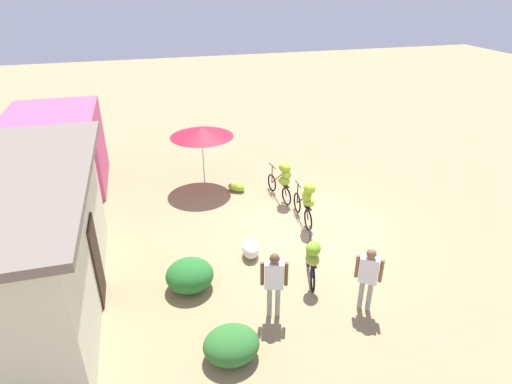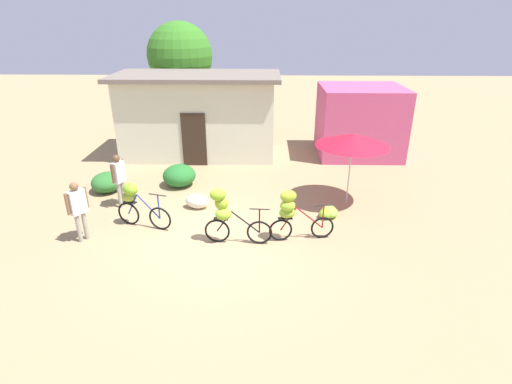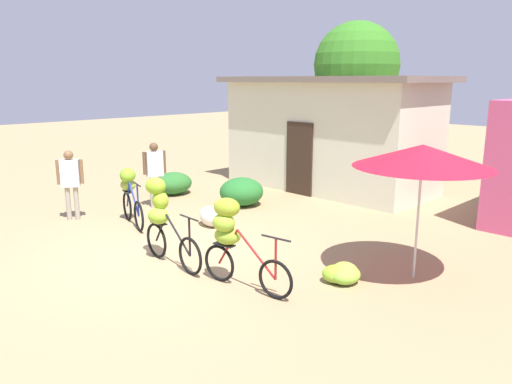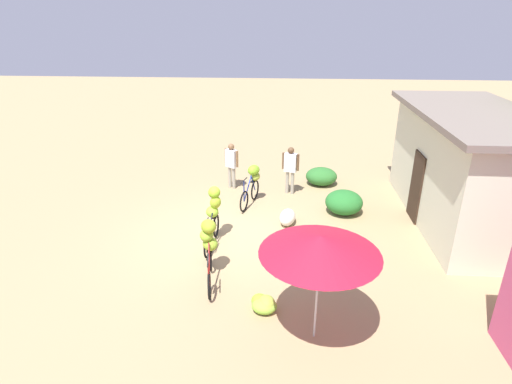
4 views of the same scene
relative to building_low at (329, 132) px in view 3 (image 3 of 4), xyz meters
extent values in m
plane|color=#9B825A|center=(1.50, -6.76, -1.63)|extent=(60.00, 60.00, 0.00)
cube|color=beige|center=(0.00, 0.00, -0.10)|extent=(5.90, 2.60, 3.05)
cube|color=#72665B|center=(0.00, 0.00, 1.51)|extent=(6.40, 3.10, 0.16)
cube|color=#332319|center=(0.00, -1.32, -0.63)|extent=(0.90, 0.06, 2.00)
cylinder|color=brown|center=(-1.16, 2.94, -0.26)|extent=(0.33, 0.33, 2.74)
sphere|color=#34761F|center=(-1.16, 2.94, 1.98)|extent=(2.89, 2.89, 2.89)
ellipsoid|color=#2D6B2B|center=(-2.48, -3.80, -1.32)|extent=(0.96, 1.10, 0.62)
ellipsoid|color=#256C2A|center=(-0.21, -3.30, -1.27)|extent=(1.09, 1.12, 0.71)
cylinder|color=beige|center=(5.16, -4.51, -0.58)|extent=(0.04, 0.04, 2.09)
cone|color=red|center=(5.16, -4.51, 0.36)|extent=(2.13, 2.13, 0.35)
torus|color=black|center=(-0.13, -6.32, -1.30)|extent=(0.64, 0.23, 0.66)
torus|color=black|center=(-1.05, -6.06, -1.30)|extent=(0.64, 0.23, 0.66)
cylinder|color=navy|center=(-0.89, -6.10, -0.99)|extent=(0.36, 0.14, 0.63)
cylinder|color=navy|center=(-0.43, -6.24, -0.99)|extent=(0.63, 0.22, 0.64)
cylinder|color=black|center=(-0.13, -6.32, -0.61)|extent=(0.49, 0.17, 0.03)
cylinder|color=navy|center=(-0.13, -6.32, -0.95)|extent=(0.04, 0.04, 0.69)
cube|color=black|center=(-0.96, -6.08, -0.94)|extent=(0.38, 0.23, 0.02)
ellipsoid|color=#95AB38|center=(-0.98, -6.05, -0.80)|extent=(0.41, 0.33, 0.26)
ellipsoid|color=#77B027|center=(-0.91, -6.08, -0.56)|extent=(0.54, 0.51, 0.33)
torus|color=black|center=(2.52, -6.99, -1.31)|extent=(0.64, 0.08, 0.64)
torus|color=black|center=(1.46, -6.94, -1.31)|extent=(0.64, 0.08, 0.64)
cylinder|color=black|center=(1.65, -6.95, -1.03)|extent=(0.40, 0.06, 0.58)
cylinder|color=black|center=(2.18, -6.98, -1.03)|extent=(0.71, 0.07, 0.59)
cylinder|color=black|center=(2.52, -6.99, -0.66)|extent=(0.50, 0.06, 0.03)
cylinder|color=black|center=(2.52, -6.99, -0.98)|extent=(0.04, 0.04, 0.65)
cube|color=black|center=(1.57, -6.95, -0.96)|extent=(0.37, 0.16, 0.02)
ellipsoid|color=#89B92E|center=(1.64, -6.99, -0.80)|extent=(0.45, 0.38, 0.28)
ellipsoid|color=#8DAC26|center=(1.59, -6.91, -0.55)|extent=(0.40, 0.35, 0.33)
ellipsoid|color=#81B425|center=(1.52, -6.94, -0.30)|extent=(0.42, 0.35, 0.31)
torus|color=black|center=(4.13, -6.67, -1.33)|extent=(0.60, 0.14, 0.60)
torus|color=black|center=(3.06, -6.83, -1.33)|extent=(0.60, 0.14, 0.60)
cylinder|color=maroon|center=(3.24, -6.80, -1.02)|extent=(0.41, 0.10, 0.64)
cylinder|color=maroon|center=(3.78, -6.72, -1.02)|extent=(0.72, 0.14, 0.65)
cylinder|color=black|center=(4.13, -6.67, -0.70)|extent=(0.50, 0.10, 0.03)
cylinder|color=maroon|center=(4.13, -6.67, -1.01)|extent=(0.04, 0.04, 0.63)
cube|color=black|center=(3.16, -6.81, -1.00)|extent=(0.38, 0.19, 0.02)
ellipsoid|color=#86AD2D|center=(3.21, -6.78, -0.85)|extent=(0.52, 0.47, 0.28)
ellipsoid|color=#8FBD31|center=(3.21, -6.86, -0.62)|extent=(0.40, 0.33, 0.28)
ellipsoid|color=#8DA626|center=(3.22, -6.80, -0.39)|extent=(0.52, 0.47, 0.30)
ellipsoid|color=#92B03C|center=(4.48, -5.44, -1.46)|extent=(0.51, 0.47, 0.33)
ellipsoid|color=#87C33C|center=(4.52, -5.48, -1.49)|extent=(0.46, 0.54, 0.28)
ellipsoid|color=#8CBB36|center=(4.41, -5.54, -1.50)|extent=(0.58, 0.59, 0.26)
ellipsoid|color=#88C02C|center=(4.38, -5.57, -1.49)|extent=(0.54, 0.54, 0.28)
ellipsoid|color=silver|center=(0.64, -5.00, -1.41)|extent=(0.78, 0.58, 0.44)
cylinder|color=gray|center=(-1.65, -5.01, -1.23)|extent=(0.11, 0.11, 0.79)
cylinder|color=gray|center=(-1.59, -4.83, -1.23)|extent=(0.11, 0.11, 0.79)
cube|color=silver|center=(-1.62, -4.92, -0.53)|extent=(0.31, 0.44, 0.62)
cylinder|color=brown|center=(-1.69, -5.16, -0.50)|extent=(0.08, 0.08, 0.56)
cylinder|color=brown|center=(-1.55, -4.68, -0.50)|extent=(0.08, 0.08, 0.56)
sphere|color=brown|center=(-1.62, -4.92, -0.11)|extent=(0.21, 0.21, 0.21)
cylinder|color=gray|center=(-2.01, -6.99, -1.24)|extent=(0.11, 0.11, 0.77)
cylinder|color=gray|center=(-1.91, -6.84, -1.24)|extent=(0.11, 0.11, 0.77)
cube|color=silver|center=(-1.96, -6.92, -0.55)|extent=(0.39, 0.44, 0.61)
cylinder|color=brown|center=(-2.10, -7.12, -0.52)|extent=(0.08, 0.08, 0.55)
cylinder|color=brown|center=(-1.82, -6.71, -0.52)|extent=(0.08, 0.08, 0.55)
sphere|color=brown|center=(-1.96, -6.92, -0.14)|extent=(0.21, 0.21, 0.21)
camera|label=1|loc=(-8.28, -2.70, 5.02)|focal=29.69mm
camera|label=2|loc=(2.63, -15.70, 3.68)|focal=28.13mm
camera|label=3|loc=(8.66, -11.55, 1.51)|focal=34.49mm
camera|label=4|loc=(11.37, -5.19, 4.00)|focal=29.24mm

